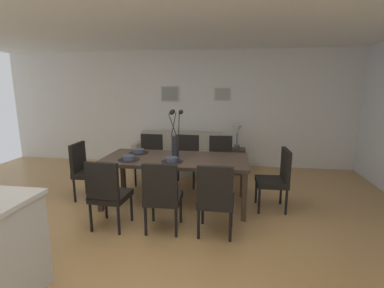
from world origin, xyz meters
The scene contains 24 objects.
ground_plane centered at (0.00, 0.00, 0.00)m, with size 9.00×9.00×0.00m, color tan.
back_wall_panel centered at (0.00, 3.25, 1.30)m, with size 9.00×0.10×2.60m, color silver.
ceiling_panel centered at (0.00, 0.40, 2.64)m, with size 9.00×7.20×0.08m, color white.
dining_table centered at (0.09, 0.88, 0.67)m, with size 2.20×0.99×0.74m.
dining_chair_near_left centered at (-0.59, -0.04, 0.51)m, with size 0.47×0.47×0.92m.
dining_chair_near_right centered at (-0.58, 1.76, 0.51)m, with size 0.47×0.47×0.92m.
dining_chair_far_left centered at (0.11, -0.01, 0.51)m, with size 0.46×0.46×0.92m.
dining_chair_far_right centered at (0.11, 1.80, 0.51)m, with size 0.46×0.46×0.92m.
dining_chair_mid_left centered at (0.77, 0.00, 0.51)m, with size 0.45×0.45×0.92m.
dining_chair_mid_right centered at (0.74, 1.78, 0.51)m, with size 0.46×0.46×0.92m.
dining_chair_head_west centered at (-1.40, 0.89, 0.51)m, with size 0.46×0.46×0.92m.
dining_chair_head_east centered at (1.62, 0.90, 0.51)m, with size 0.46×0.46×0.92m.
centerpiece_vase centered at (0.10, 0.88, 1.02)m, with size 0.21×0.23×0.73m.
placemat_near_left centered at (-0.57, 0.66, 0.74)m, with size 0.32×0.32×0.01m, color black.
bowl_near_left centered at (-0.57, 0.66, 0.78)m, with size 0.17×0.17×0.07m.
placemat_near_right centered at (-0.57, 1.11, 0.74)m, with size 0.32×0.32×0.01m, color black.
bowl_near_right centered at (-0.57, 1.11, 0.78)m, with size 0.17×0.17×0.07m.
placemat_far_left centered at (0.09, 0.66, 0.74)m, with size 0.32×0.32×0.01m, color black.
bowl_far_left centered at (0.09, 0.66, 0.78)m, with size 0.17×0.17×0.07m.
sofa centered at (-0.21, 2.70, 0.28)m, with size 1.84×0.84×0.80m.
side_table centered at (1.04, 2.64, 0.26)m, with size 0.36×0.36×0.52m, color #33261E.
table_lamp centered at (1.04, 2.64, 0.89)m, with size 0.22×0.22×0.51m.
framed_picture_left centered at (-0.50, 3.18, 1.64)m, with size 0.41×0.03×0.35m.
framed_picture_center centered at (0.69, 3.18, 1.64)m, with size 0.35×0.03×0.28m.
Camera 1 is at (0.96, -3.19, 1.82)m, focal length 26.25 mm.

